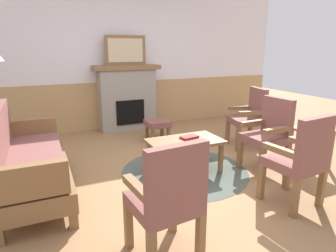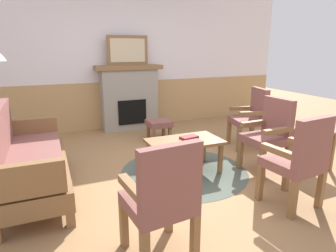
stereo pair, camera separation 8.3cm
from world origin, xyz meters
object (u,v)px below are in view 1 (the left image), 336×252
fireplace (127,97)px  armchair_by_window_left (269,131)px  book_on_table (189,137)px  framed_picture (126,50)px  armchair_near_fireplace (250,115)px  coffee_table (185,144)px  side_table (312,137)px  couch (29,162)px  armchair_front_center (300,157)px  armchair_front_left (168,196)px  footstool (158,125)px

fireplace → armchair_by_window_left: (1.12, -2.76, -0.11)m
fireplace → book_on_table: fireplace is taller
framed_picture → armchair_near_fireplace: size_ratio=0.82×
coffee_table → side_table: (1.65, -0.56, 0.05)m
couch → side_table: (3.51, -0.70, 0.04)m
armchair_near_fireplace → armchair_front_center: bearing=-114.4°
armchair_near_fireplace → armchair_front_left: same height
framed_picture → book_on_table: 2.56m
coffee_table → armchair_front_center: size_ratio=0.98×
fireplace → armchair_front_left: fireplace is taller
armchair_by_window_left → fireplace: bearing=112.1°
armchair_front_left → armchair_near_fireplace: bearing=39.3°
coffee_table → footstool: size_ratio=2.40×
side_table → armchair_front_left: bearing=-161.2°
coffee_table → footstool: 1.43m
book_on_table → footstool: bearing=86.1°
armchair_front_left → side_table: size_ratio=1.78×
framed_picture → coffee_table: framed_picture is taller
couch → footstool: couch is taller
coffee_table → armchair_by_window_left: 1.12m
armchair_by_window_left → side_table: size_ratio=1.78×
fireplace → armchair_near_fireplace: bearing=-50.7°
coffee_table → couch: bearing=175.8°
fireplace → armchair_by_window_left: bearing=-67.9°
couch → coffee_table: 1.87m
framed_picture → armchair_by_window_left: bearing=-67.9°
coffee_table → armchair_by_window_left: size_ratio=0.98×
armchair_near_fireplace → fireplace: bearing=129.3°
framed_picture → side_table: (1.73, -2.92, -1.13)m
book_on_table → fireplace: bearing=94.3°
coffee_table → fireplace: bearing=92.1°
couch → book_on_table: (1.95, -0.09, 0.06)m
book_on_table → armchair_front_center: (0.57, -1.29, 0.08)m
armchair_near_fireplace → armchair_by_window_left: size_ratio=1.00×
framed_picture → footstool: (0.27, -0.94, -1.28)m
fireplace → armchair_front_center: size_ratio=1.33×
couch → armchair_by_window_left: same height
framed_picture → armchair_front_left: framed_picture is taller
book_on_table → armchair_by_window_left: bearing=-25.3°
armchair_near_fireplace → side_table: size_ratio=1.78×
armchair_by_window_left → armchair_front_center: (-0.37, -0.84, 0.00)m
framed_picture → couch: bearing=-128.7°
armchair_front_center → fireplace: bearing=101.8°
fireplace → side_table: 3.40m
couch → footstool: (2.05, 1.28, -0.11)m
armchair_near_fireplace → armchair_front_left: bearing=-140.7°
coffee_table → armchair_near_fireplace: armchair_near_fireplace is taller
fireplace → armchair_near_fireplace: fireplace is taller
book_on_table → side_table: side_table is taller
book_on_table → footstool: (0.09, 1.36, -0.17)m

